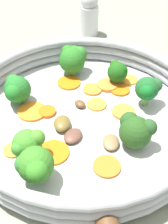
# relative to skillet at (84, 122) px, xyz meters

# --- Properties ---
(ground_plane) EXTENTS (4.00, 4.00, 0.00)m
(ground_plane) POSITION_rel_skillet_xyz_m (0.00, 0.00, -0.01)
(ground_plane) COLOR gray
(skillet) EXTENTS (0.35, 0.35, 0.01)m
(skillet) POSITION_rel_skillet_xyz_m (0.00, 0.00, 0.00)
(skillet) COLOR #B2B5B7
(skillet) RESTS_ON ground_plane
(skillet_rim_wall) EXTENTS (0.37, 0.37, 0.05)m
(skillet_rim_wall) POSITION_rel_skillet_xyz_m (0.00, 0.00, 0.03)
(skillet_rim_wall) COLOR #ABB0B9
(skillet_rim_wall) RESTS_ON skillet
(skillet_rivet_left) EXTENTS (0.01, 0.01, 0.01)m
(skillet_rivet_left) POSITION_rel_skillet_xyz_m (-0.16, -0.07, 0.01)
(skillet_rivet_left) COLOR #B0B2B9
(skillet_rivet_left) RESTS_ON skillet
(skillet_rivet_right) EXTENTS (0.01, 0.01, 0.01)m
(skillet_rivet_right) POSITION_rel_skillet_xyz_m (-0.09, -0.14, 0.01)
(skillet_rivet_right) COLOR #B5B1B3
(skillet_rivet_right) RESTS_ON skillet
(carrot_slice_0) EXTENTS (0.05, 0.05, 0.01)m
(carrot_slice_0) POSITION_rel_skillet_xyz_m (0.09, 0.01, 0.01)
(carrot_slice_0) COLOR orange
(carrot_slice_0) RESTS_ON skillet
(carrot_slice_1) EXTENTS (0.05, 0.05, 0.00)m
(carrot_slice_1) POSITION_rel_skillet_xyz_m (0.07, 0.07, 0.01)
(carrot_slice_1) COLOR orange
(carrot_slice_1) RESTS_ON skillet
(carrot_slice_2) EXTENTS (0.05, 0.05, 0.00)m
(carrot_slice_2) POSITION_rel_skillet_xyz_m (-0.01, 0.13, 0.01)
(carrot_slice_2) COLOR #F99D40
(carrot_slice_2) RESTS_ON skillet
(carrot_slice_3) EXTENTS (0.04, 0.04, 0.01)m
(carrot_slice_3) POSITION_rel_skillet_xyz_m (-0.02, 0.06, 0.01)
(carrot_slice_3) COLOR orange
(carrot_slice_3) RESTS_ON skillet
(carrot_slice_4) EXTENTS (0.04, 0.04, 0.00)m
(carrot_slice_4) POSITION_rel_skillet_xyz_m (-0.11, 0.05, 0.01)
(carrot_slice_4) COLOR orange
(carrot_slice_4) RESTS_ON skillet
(carrot_slice_5) EXTENTS (0.04, 0.04, 0.00)m
(carrot_slice_5) POSITION_rel_skillet_xyz_m (0.13, -0.02, 0.01)
(carrot_slice_5) COLOR orange
(carrot_slice_5) RESTS_ON skillet
(carrot_slice_6) EXTENTS (0.06, 0.06, 0.00)m
(carrot_slice_6) POSITION_rel_skillet_xyz_m (-0.08, 0.00, 0.01)
(carrot_slice_6) COLOR orange
(carrot_slice_6) RESTS_ON skillet
(carrot_slice_7) EXTENTS (0.04, 0.04, 0.00)m
(carrot_slice_7) POSITION_rel_skillet_xyz_m (0.09, -0.01, 0.01)
(carrot_slice_7) COLOR orange
(carrot_slice_7) RESTS_ON skillet
(carrot_slice_8) EXTENTS (0.06, 0.06, 0.00)m
(carrot_slice_8) POSITION_rel_skillet_xyz_m (-0.03, 0.08, 0.01)
(carrot_slice_8) COLOR orange
(carrot_slice_8) RESTS_ON skillet
(carrot_slice_9) EXTENTS (0.05, 0.05, 0.00)m
(carrot_slice_9) POSITION_rel_skillet_xyz_m (-0.06, -0.08, 0.01)
(carrot_slice_9) COLOR orange
(carrot_slice_9) RESTS_ON skillet
(carrot_slice_10) EXTENTS (0.04, 0.04, 0.00)m
(carrot_slice_10) POSITION_rel_skillet_xyz_m (0.04, -0.00, 0.01)
(carrot_slice_10) COLOR orange
(carrot_slice_10) RESTS_ON skillet
(carrot_slice_11) EXTENTS (0.04, 0.04, 0.00)m
(carrot_slice_11) POSITION_rel_skillet_xyz_m (0.05, -0.05, 0.01)
(carrot_slice_11) COLOR orange
(carrot_slice_11) RESTS_ON skillet
(carrot_slice_12) EXTENTS (0.04, 0.04, 0.00)m
(carrot_slice_12) POSITION_rel_skillet_xyz_m (0.07, 0.03, 0.01)
(carrot_slice_12) COLOR orange
(carrot_slice_12) RESTS_ON skillet
(broccoli_floret_0) EXTENTS (0.04, 0.04, 0.04)m
(broccoli_floret_0) POSITION_rel_skillet_xyz_m (0.11, 0.00, 0.03)
(broccoli_floret_0) COLOR #7A984F
(broccoli_floret_0) RESTS_ON skillet
(broccoli_floret_1) EXTENTS (0.05, 0.05, 0.05)m
(broccoli_floret_1) POSITION_rel_skillet_xyz_m (-0.01, -0.09, 0.03)
(broccoli_floret_1) COLOR #7D9E50
(broccoli_floret_1) RESTS_ON skillet
(broccoli_floret_2) EXTENTS (0.05, 0.04, 0.04)m
(broccoli_floret_2) POSITION_rel_skillet_xyz_m (-0.10, 0.02, 0.03)
(broccoli_floret_2) COLOR #80AD6A
(broccoli_floret_2) RESTS_ON skillet
(broccoli_floret_3) EXTENTS (0.05, 0.05, 0.05)m
(broccoli_floret_3) POSITION_rel_skillet_xyz_m (-0.13, -0.01, 0.04)
(broccoli_floret_3) COLOR #85B16F
(broccoli_floret_3) RESTS_ON skillet
(broccoli_floret_4) EXTENTS (0.05, 0.04, 0.05)m
(broccoli_floret_4) POSITION_rel_skillet_xyz_m (0.08, -0.07, 0.04)
(broccoli_floret_4) COLOR #6DA251
(broccoli_floret_4) RESTS_ON skillet
(broccoli_floret_5) EXTENTS (0.05, 0.05, 0.05)m
(broccoli_floret_5) POSITION_rel_skillet_xyz_m (-0.02, 0.11, 0.03)
(broccoli_floret_5) COLOR #5C8E4A
(broccoli_floret_5) RESTS_ON skillet
(broccoli_floret_6) EXTENTS (0.05, 0.05, 0.05)m
(broccoli_floret_6) POSITION_rel_skillet_xyz_m (0.10, 0.08, 0.04)
(broccoli_floret_6) COLOR #85AE65
(broccoli_floret_6) RESTS_ON skillet
(mushroom_piece_0) EXTENTS (0.04, 0.04, 0.01)m
(mushroom_piece_0) POSITION_rel_skillet_xyz_m (-0.03, 0.02, 0.01)
(mushroom_piece_0) COLOR brown
(mushroom_piece_0) RESTS_ON skillet
(mushroom_piece_1) EXTENTS (0.03, 0.03, 0.01)m
(mushroom_piece_1) POSITION_rel_skillet_xyz_m (-0.04, -0.01, 0.01)
(mushroom_piece_1) COLOR brown
(mushroom_piece_1) RESTS_ON skillet
(mushroom_piece_2) EXTENTS (0.02, 0.02, 0.01)m
(mushroom_piece_2) POSITION_rel_skillet_xyz_m (0.02, 0.02, 0.01)
(mushroom_piece_2) COLOR brown
(mushroom_piece_2) RESTS_ON skillet
(mushroom_piece_3) EXTENTS (0.04, 0.04, 0.01)m
(mushroom_piece_3) POSITION_rel_skillet_xyz_m (-0.02, -0.06, 0.01)
(mushroom_piece_3) COLOR olive
(mushroom_piece_3) RESTS_ON skillet
(salt_shaker) EXTENTS (0.04, 0.04, 0.10)m
(salt_shaker) POSITION_rel_skillet_xyz_m (0.26, 0.15, 0.04)
(salt_shaker) COLOR white
(salt_shaker) RESTS_ON ground_plane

